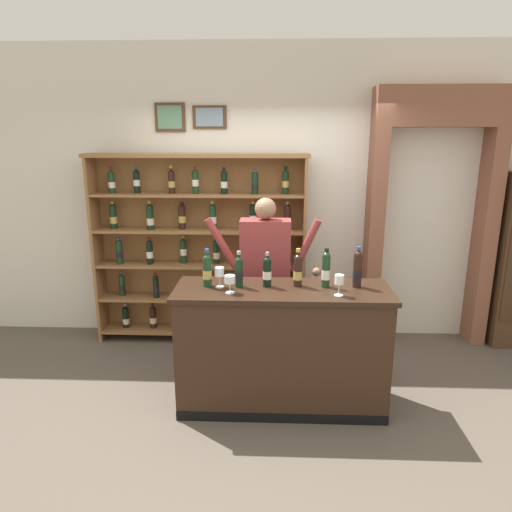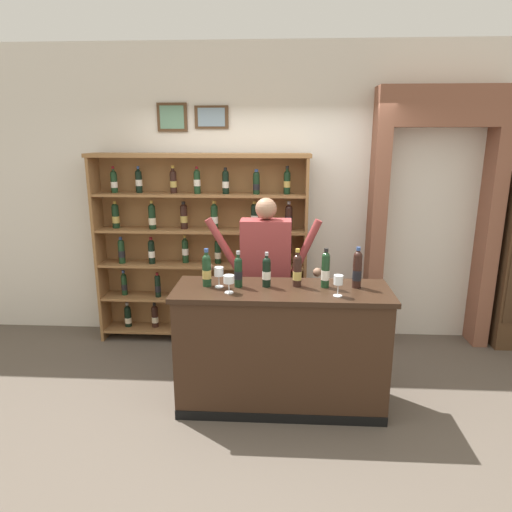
# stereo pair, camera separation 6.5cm
# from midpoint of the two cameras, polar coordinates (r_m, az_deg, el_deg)

# --- Properties ---
(ground_plane) EXTENTS (14.00, 14.00, 0.02)m
(ground_plane) POSITION_cam_midpoint_polar(r_m,az_deg,el_deg) (4.11, 0.05, -17.81)
(ground_plane) COLOR brown
(back_wall) EXTENTS (12.00, 0.19, 3.13)m
(back_wall) POSITION_cam_midpoint_polar(r_m,az_deg,el_deg) (5.06, 0.75, 7.53)
(back_wall) COLOR silver
(back_wall) RESTS_ON ground
(wine_shelf) EXTENTS (2.28, 0.32, 2.03)m
(wine_shelf) POSITION_cam_midpoint_polar(r_m,az_deg,el_deg) (4.94, -7.34, 1.50)
(wine_shelf) COLOR olive
(wine_shelf) RESTS_ON ground
(archway_doorway) EXTENTS (1.31, 0.45, 2.67)m
(archway_doorway) POSITION_cam_midpoint_polar(r_m,az_deg,el_deg) (5.19, 20.38, 6.51)
(archway_doorway) COLOR brown
(archway_doorway) RESTS_ON ground
(tasting_counter) EXTENTS (1.73, 0.60, 1.02)m
(tasting_counter) POSITION_cam_midpoint_polar(r_m,az_deg,el_deg) (3.85, 2.73, -11.30)
(tasting_counter) COLOR #382316
(tasting_counter) RESTS_ON ground
(shopkeeper) EXTENTS (1.09, 0.22, 1.67)m
(shopkeeper) POSITION_cam_midpoint_polar(r_m,az_deg,el_deg) (4.24, 0.70, -1.23)
(shopkeeper) COLOR #2D3347
(shopkeeper) RESTS_ON ground
(tasting_bottle_prosecco) EXTENTS (0.07, 0.07, 0.31)m
(tasting_bottle_prosecco) POSITION_cam_midpoint_polar(r_m,az_deg,el_deg) (3.69, -6.58, -1.71)
(tasting_bottle_prosecco) COLOR #19381E
(tasting_bottle_prosecco) RESTS_ON tasting_counter
(tasting_bottle_rosso) EXTENTS (0.07, 0.07, 0.30)m
(tasting_bottle_rosso) POSITION_cam_midpoint_polar(r_m,az_deg,el_deg) (3.66, -2.64, -1.89)
(tasting_bottle_rosso) COLOR black
(tasting_bottle_rosso) RESTS_ON tasting_counter
(tasting_bottle_super_tuscan) EXTENTS (0.07, 0.07, 0.29)m
(tasting_bottle_super_tuscan) POSITION_cam_midpoint_polar(r_m,az_deg,el_deg) (3.66, 0.89, -1.91)
(tasting_bottle_super_tuscan) COLOR black
(tasting_bottle_super_tuscan) RESTS_ON tasting_counter
(tasting_bottle_grappa) EXTENTS (0.07, 0.07, 0.31)m
(tasting_bottle_grappa) POSITION_cam_midpoint_polar(r_m,az_deg,el_deg) (3.68, 4.72, -1.70)
(tasting_bottle_grappa) COLOR black
(tasting_bottle_grappa) RESTS_ON tasting_counter
(tasting_bottle_bianco) EXTENTS (0.07, 0.07, 0.32)m
(tasting_bottle_bianco) POSITION_cam_midpoint_polar(r_m,az_deg,el_deg) (3.69, 8.20, -1.62)
(tasting_bottle_bianco) COLOR #19381E
(tasting_bottle_bianco) RESTS_ON tasting_counter
(tasting_bottle_vin_santo) EXTENTS (0.07, 0.07, 0.33)m
(tasting_bottle_vin_santo) POSITION_cam_midpoint_polar(r_m,az_deg,el_deg) (3.73, 12.03, -1.56)
(tasting_bottle_vin_santo) COLOR black
(tasting_bottle_vin_santo) RESTS_ON tasting_counter
(wine_glass_left) EXTENTS (0.08, 0.08, 0.16)m
(wine_glass_left) POSITION_cam_midpoint_polar(r_m,az_deg,el_deg) (3.66, -5.08, -2.13)
(wine_glass_left) COLOR silver
(wine_glass_left) RESTS_ON tasting_counter
(wine_glass_right) EXTENTS (0.08, 0.08, 0.14)m
(wine_glass_right) POSITION_cam_midpoint_polar(r_m,az_deg,el_deg) (3.53, -3.80, -3.04)
(wine_glass_right) COLOR silver
(wine_glass_right) RESTS_ON tasting_counter
(wine_glass_spare) EXTENTS (0.07, 0.07, 0.17)m
(wine_glass_spare) POSITION_cam_midpoint_polar(r_m,az_deg,el_deg) (3.51, 9.79, -3.06)
(wine_glass_spare) COLOR silver
(wine_glass_spare) RESTS_ON tasting_counter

